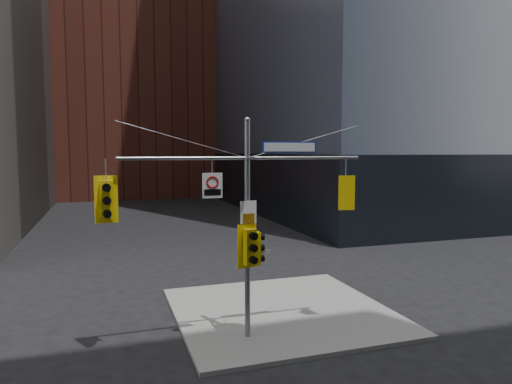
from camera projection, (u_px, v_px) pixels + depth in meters
ground at (268, 367)px, 13.14m from camera, size 160.00×160.00×0.00m
sidewalk_corner at (282, 311)px, 17.54m from camera, size 8.00×8.00×0.15m
podium_ne at (403, 180)px, 51.93m from camera, size 36.40×36.40×6.00m
brick_midrise at (133, 98)px, 66.72m from camera, size 26.00×20.00×28.00m
signal_assembly at (247, 207)px, 14.63m from camera, size 8.00×0.80×7.30m
traffic_light_west_arm at (107, 200)px, 13.26m from camera, size 0.67×0.54×1.41m
traffic_light_east_arm at (345, 192)px, 15.72m from camera, size 0.56×0.52×1.18m
traffic_light_pole_side at (257, 248)px, 14.87m from camera, size 0.43×0.36×1.08m
traffic_light_pole_front at (250, 247)px, 14.49m from camera, size 0.67×0.61×1.42m
street_sign_blade at (290, 147)px, 14.92m from camera, size 1.89×0.08×0.37m
regulatory_sign_arm at (212, 185)px, 14.19m from camera, size 0.63×0.09×0.79m
regulatory_sign_pole at (248, 213)px, 14.54m from camera, size 0.56×0.11×0.73m
street_blade_ew at (260, 252)px, 14.91m from camera, size 0.67×0.07×0.13m
street_blade_ns at (243, 255)px, 15.21m from camera, size 0.03×0.68×0.14m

